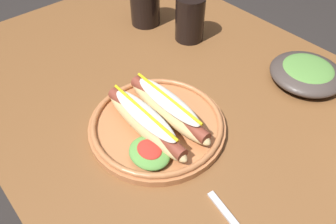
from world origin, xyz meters
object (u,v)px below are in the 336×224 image
(side_bowl, at_px, (307,72))
(soda_cup, at_px, (190,18))
(hot_dog_plate, at_px, (157,122))
(extra_cup, at_px, (145,4))

(side_bowl, bearing_deg, soda_cup, -165.29)
(hot_dog_plate, xyz_separation_m, extra_cup, (-0.36, 0.25, 0.03))
(soda_cup, distance_m, side_bowl, 0.33)
(soda_cup, bearing_deg, hot_dog_plate, -54.23)
(hot_dog_plate, distance_m, side_bowl, 0.39)
(hot_dog_plate, height_order, soda_cup, soda_cup)
(extra_cup, bearing_deg, side_bowl, 14.91)
(hot_dog_plate, distance_m, extra_cup, 0.44)
(hot_dog_plate, height_order, side_bowl, hot_dog_plate)
(soda_cup, distance_m, extra_cup, 0.15)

